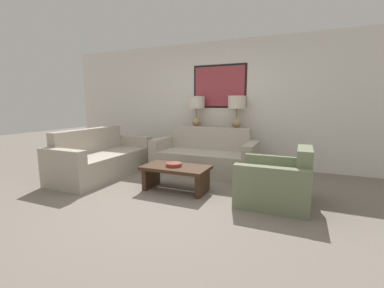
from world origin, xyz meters
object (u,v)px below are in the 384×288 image
at_px(console_table, 215,147).
at_px(coffee_table, 176,173).
at_px(table_lamp_right, 237,107).
at_px(couch_by_back_wall, 205,158).
at_px(couch_by_side, 102,160).
at_px(table_lamp_left, 196,107).
at_px(decorative_bowl, 174,164).
at_px(armchair_near_back_wall, 276,183).

height_order(console_table, coffee_table, console_table).
distance_m(table_lamp_right, coffee_table, 2.12).
xyz_separation_m(table_lamp_right, coffee_table, (-0.49, -1.80, -0.99)).
relative_size(table_lamp_right, couch_by_back_wall, 0.35).
relative_size(couch_by_side, coffee_table, 1.94).
bearing_deg(couch_by_back_wall, table_lamp_left, 124.60).
distance_m(couch_by_side, coffee_table, 1.68).
distance_m(couch_by_back_wall, coffee_table, 1.16).
xyz_separation_m(couch_by_side, coffee_table, (1.66, -0.23, -0.02)).
relative_size(console_table, couch_by_back_wall, 0.69).
bearing_deg(table_lamp_right, couch_by_back_wall, -124.60).
bearing_deg(decorative_bowl, armchair_near_back_wall, 3.87).
distance_m(couch_by_side, armchair_near_back_wall, 3.13).
distance_m(table_lamp_right, couch_by_back_wall, 1.25).
xyz_separation_m(decorative_bowl, armchair_near_back_wall, (1.49, 0.10, -0.14)).
distance_m(console_table, table_lamp_right, 0.97).
height_order(couch_by_side, decorative_bowl, couch_by_side).
relative_size(console_table, coffee_table, 1.34).
relative_size(coffee_table, decorative_bowl, 4.14).
bearing_deg(decorative_bowl, coffee_table, 16.24).
xyz_separation_m(console_table, table_lamp_left, (-0.45, 0.00, 0.86)).
bearing_deg(coffee_table, couch_by_back_wall, 87.60).
distance_m(coffee_table, armchair_near_back_wall, 1.47).
bearing_deg(decorative_bowl, couch_by_side, 171.74).
relative_size(console_table, table_lamp_right, 2.00).
height_order(table_lamp_right, coffee_table, table_lamp_right).
bearing_deg(couch_by_side, couch_by_back_wall, 28.44).
distance_m(couch_by_side, decorative_bowl, 1.66).
bearing_deg(couch_by_side, console_table, 42.57).
distance_m(console_table, couch_by_back_wall, 0.65).
relative_size(table_lamp_left, armchair_near_back_wall, 0.75).
bearing_deg(couch_by_side, decorative_bowl, -8.26).
distance_m(console_table, table_lamp_left, 0.97).
relative_size(decorative_bowl, armchair_near_back_wall, 0.27).
bearing_deg(coffee_table, table_lamp_left, 102.41).
height_order(console_table, decorative_bowl, console_table).
distance_m(console_table, couch_by_side, 2.33).
bearing_deg(table_lamp_right, armchair_near_back_wall, -60.34).
bearing_deg(table_lamp_right, table_lamp_left, 180.00).
bearing_deg(armchair_near_back_wall, decorative_bowl, -176.13).
xyz_separation_m(coffee_table, decorative_bowl, (-0.03, -0.01, 0.13)).
xyz_separation_m(console_table, armchair_near_back_wall, (1.42, -1.71, -0.13)).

